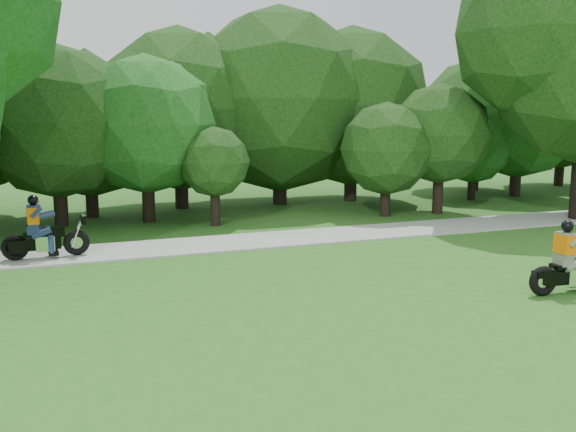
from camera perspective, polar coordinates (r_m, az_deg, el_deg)
ground at (r=12.32m, az=14.73°, el=-8.89°), size 100.00×100.00×0.00m
walkway at (r=19.15m, az=0.67°, el=-1.96°), size 60.00×2.20×0.06m
tree_line at (r=25.05m, az=-4.07°, el=9.00°), size 40.63×11.41×7.90m
chopper_motorcycle at (r=14.65m, az=23.85°, el=-4.13°), size 2.20×0.62×1.57m
touring_motorcycle at (r=17.46m, az=-21.17°, el=-1.62°), size 2.16×0.68×1.64m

